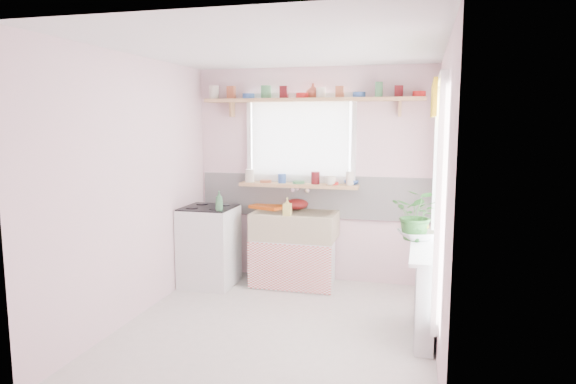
# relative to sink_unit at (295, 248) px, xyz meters

# --- Properties ---
(room) EXTENTS (3.20, 3.20, 3.20)m
(room) POSITION_rel_sink_unit_xyz_m (0.81, -0.43, 0.94)
(room) COLOR beige
(room) RESTS_ON ground
(sink_unit) EXTENTS (0.95, 0.65, 1.11)m
(sink_unit) POSITION_rel_sink_unit_xyz_m (0.00, 0.00, 0.00)
(sink_unit) COLOR white
(sink_unit) RESTS_ON ground
(cooker) EXTENTS (0.58, 0.58, 0.93)m
(cooker) POSITION_rel_sink_unit_xyz_m (-0.95, -0.24, 0.03)
(cooker) COLOR white
(cooker) RESTS_ON ground
(radiator_ledge) EXTENTS (0.22, 0.95, 0.78)m
(radiator_ledge) POSITION_rel_sink_unit_xyz_m (1.45, -1.09, -0.03)
(radiator_ledge) COLOR white
(radiator_ledge) RESTS_ON ground
(windowsill) EXTENTS (1.40, 0.22, 0.04)m
(windowsill) POSITION_rel_sink_unit_xyz_m (-0.00, 0.19, 0.71)
(windowsill) COLOR tan
(windowsill) RESTS_ON room
(pine_shelf) EXTENTS (2.52, 0.24, 0.04)m
(pine_shelf) POSITION_rel_sink_unit_xyz_m (0.15, 0.18, 1.69)
(pine_shelf) COLOR tan
(pine_shelf) RESTS_ON room
(shelf_crockery) EXTENTS (2.47, 0.11, 0.12)m
(shelf_crockery) POSITION_rel_sink_unit_xyz_m (0.11, 0.18, 1.76)
(shelf_crockery) COLOR silver
(shelf_crockery) RESTS_ON pine_shelf
(sill_crockery) EXTENTS (1.35, 0.11, 0.12)m
(sill_crockery) POSITION_rel_sink_unit_xyz_m (-0.02, 0.19, 0.78)
(sill_crockery) COLOR silver
(sill_crockery) RESTS_ON windowsill
(dish_tray) EXTENTS (0.46, 0.40, 0.04)m
(dish_tray) POSITION_rel_sink_unit_xyz_m (-0.38, 0.21, 0.44)
(dish_tray) COLOR #E25C14
(dish_tray) RESTS_ON sink_unit
(colander) EXTENTS (0.33, 0.33, 0.13)m
(colander) POSITION_rel_sink_unit_xyz_m (-0.03, 0.21, 0.48)
(colander) COLOR #621011
(colander) RESTS_ON sink_unit
(jade_plant) EXTENTS (0.54, 0.50, 0.49)m
(jade_plant) POSITION_rel_sink_unit_xyz_m (1.36, -0.71, 0.59)
(jade_plant) COLOR #2B6327
(jade_plant) RESTS_ON radiator_ledge
(fruit_bowl) EXTENTS (0.45, 0.45, 0.08)m
(fruit_bowl) POSITION_rel_sink_unit_xyz_m (1.36, -0.69, 0.38)
(fruit_bowl) COLOR silver
(fruit_bowl) RESTS_ON radiator_ledge
(herb_pot) EXTENTS (0.10, 0.07, 0.19)m
(herb_pot) POSITION_rel_sink_unit_xyz_m (1.36, -0.81, 0.44)
(herb_pot) COLOR #265F28
(herb_pot) RESTS_ON radiator_ledge
(soap_bottle_sink) EXTENTS (0.09, 0.09, 0.20)m
(soap_bottle_sink) POSITION_rel_sink_unit_xyz_m (-0.04, -0.19, 0.52)
(soap_bottle_sink) COLOR #DDCB62
(soap_bottle_sink) RESTS_ON sink_unit
(sill_cup) EXTENTS (0.17, 0.17, 0.10)m
(sill_cup) POSITION_rel_sink_unit_xyz_m (0.38, 0.13, 0.78)
(sill_cup) COLOR beige
(sill_cup) RESTS_ON windowsill
(sill_bowl) EXTENTS (0.20, 0.20, 0.05)m
(sill_bowl) POSITION_rel_sink_unit_xyz_m (0.61, 0.25, 0.75)
(sill_bowl) COLOR #3459A9
(sill_bowl) RESTS_ON windowsill
(shelf_vase) EXTENTS (0.21, 0.21, 0.17)m
(shelf_vase) POSITION_rel_sink_unit_xyz_m (0.15, 0.24, 1.79)
(shelf_vase) COLOR #AD4A35
(shelf_vase) RESTS_ON pine_shelf
(cooker_bottle) EXTENTS (0.11, 0.11, 0.22)m
(cooker_bottle) POSITION_rel_sink_unit_xyz_m (-0.73, -0.46, 0.59)
(cooker_bottle) COLOR #387045
(cooker_bottle) RESTS_ON cooker
(fruit) EXTENTS (0.20, 0.14, 0.10)m
(fruit) POSITION_rel_sink_unit_xyz_m (1.37, -0.69, 0.45)
(fruit) COLOR #FF5F15
(fruit) RESTS_ON fruit_bowl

